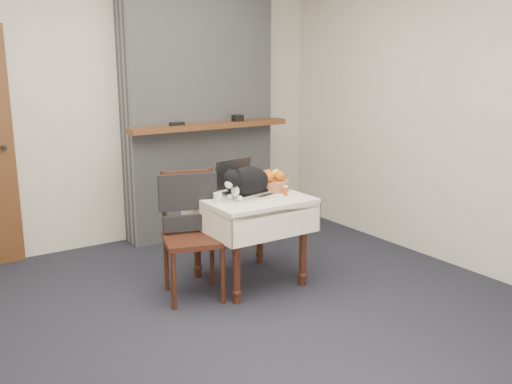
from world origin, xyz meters
TOP-DOWN VIEW (x-y plane):
  - ground at (0.00, 0.00)m, footprint 4.50×4.50m
  - room_shell at (0.00, 0.46)m, footprint 4.52×4.01m
  - chimney at (0.90, 1.85)m, footprint 1.62×0.48m
  - side_table at (0.59, 0.45)m, footprint 0.78×0.78m
  - laptop at (0.56, 0.55)m, footprint 0.41×0.36m
  - cat at (0.56, 0.44)m, footprint 0.56×0.34m
  - cream_jar at (0.27, 0.39)m, footprint 0.06×0.06m
  - pill_bottle at (0.82, 0.30)m, footprint 0.04×0.04m
  - fruit_basket at (0.84, 0.51)m, footprint 0.28×0.28m
  - desk_clutter at (0.73, 0.45)m, footprint 0.14×0.02m
  - chair at (0.11, 0.51)m, footprint 0.52×0.51m

SIDE VIEW (x-z plane):
  - ground at x=0.00m, z-range 0.00..0.00m
  - side_table at x=0.59m, z-range 0.24..0.94m
  - chair at x=0.11m, z-range 0.13..1.06m
  - desk_clutter at x=0.73m, z-range 0.70..0.71m
  - cream_jar at x=0.27m, z-range 0.70..0.77m
  - pill_bottle at x=0.82m, z-range 0.70..0.78m
  - fruit_basket at x=0.84m, z-range 0.68..0.84m
  - laptop at x=0.56m, z-range 0.63..0.90m
  - cat at x=0.56m, z-range 0.68..0.95m
  - chimney at x=0.90m, z-range 0.00..2.60m
  - room_shell at x=0.00m, z-range 0.46..3.07m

